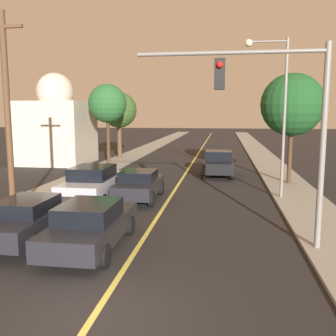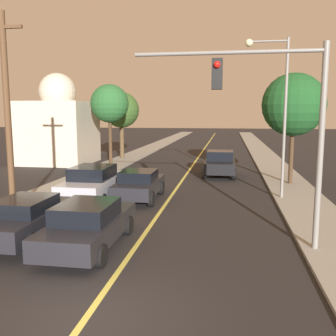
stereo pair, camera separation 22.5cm
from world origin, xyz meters
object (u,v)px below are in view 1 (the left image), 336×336
car_far_oncoming (218,163)px  domed_building_left (57,126)px  traffic_signal_mast (277,109)px  utility_pole_left (8,112)px  streetlamp_right (275,97)px  tree_right_near (292,105)px  car_near_lane_front (91,225)px  tree_left_far (107,104)px  car_near_lane_second (139,184)px  car_outer_lane_front (30,218)px  car_outer_lane_second (94,183)px  tree_left_near (119,110)px

car_far_oncoming → domed_building_left: (-13.51, 4.64, 2.24)m
traffic_signal_mast → utility_pole_left: 10.01m
streetlamp_right → tree_right_near: 4.16m
car_near_lane_front → car_far_oncoming: 14.76m
traffic_signal_mast → tree_left_far: size_ratio=0.96×
car_near_lane_second → car_outer_lane_front: 6.70m
car_near_lane_second → car_outer_lane_front: size_ratio=0.93×
car_outer_lane_second → car_far_oncoming: bearing=52.5°
car_outer_lane_front → utility_pole_left: (-2.02, 2.40, 3.44)m
utility_pole_left → tree_right_near: size_ratio=1.24×
car_near_lane_front → traffic_signal_mast: 6.63m
car_outer_lane_front → car_near_lane_front: bearing=-9.6°
car_outer_lane_front → car_outer_lane_second: 6.17m
car_far_oncoming → tree_left_far: size_ratio=0.65×
domed_building_left → car_outer_lane_front: bearing=-67.8°
traffic_signal_mast → tree_right_near: size_ratio=0.96×
car_outer_lane_front → streetlamp_right: bearing=40.8°
car_outer_lane_second → car_near_lane_front: bearing=-71.2°
traffic_signal_mast → tree_left_near: 24.35m
streetlamp_right → domed_building_left: streetlamp_right is taller
car_outer_lane_front → tree_left_near: tree_left_near is taller
traffic_signal_mast → streetlamp_right: (0.84, 7.03, 0.63)m
car_near_lane_front → streetlamp_right: (6.39, 7.82, 4.16)m
car_near_lane_second → tree_left_near: 17.13m
car_near_lane_second → tree_left_far: (-5.05, 11.25, 4.15)m
car_outer_lane_front → tree_right_near: tree_right_near is taller
streetlamp_right → car_far_oncoming: bearing=112.6°
car_outer_lane_second → domed_building_left: bearing=121.5°
car_near_lane_front → car_near_lane_second: bearing=90.0°
car_outer_lane_front → tree_right_near: bearing=48.4°
car_near_lane_second → car_far_oncoming: car_far_oncoming is taller
car_far_oncoming → utility_pole_left: utility_pole_left is taller
car_near_lane_second → utility_pole_left: utility_pole_left is taller
domed_building_left → car_outer_lane_second: bearing=-58.5°
tree_left_far → car_outer_lane_second: bearing=-76.1°
car_outer_lane_second → tree_left_far: tree_left_far is taller
streetlamp_right → tree_left_far: bearing=138.5°
car_near_lane_front → tree_left_near: bearing=103.6°
car_near_lane_front → car_far_oncoming: bearing=75.5°
tree_left_far → tree_right_near: (12.89, -6.24, -0.26)m
tree_left_near → traffic_signal_mast: bearing=-63.2°
car_near_lane_front → tree_right_near: tree_right_near is taller
car_outer_lane_second → utility_pole_left: 5.46m
tree_right_near → tree_left_far: bearing=154.2°
car_outer_lane_front → car_outer_lane_second: car_outer_lane_second is taller
car_outer_lane_second → tree_left_near: size_ratio=0.85×
car_outer_lane_second → tree_left_near: (-3.20, 15.97, 3.62)m
car_near_lane_second → domed_building_left: size_ratio=0.55×
car_near_lane_second → car_far_oncoming: 8.44m
car_outer_lane_second → traffic_signal_mast: bearing=-36.5°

